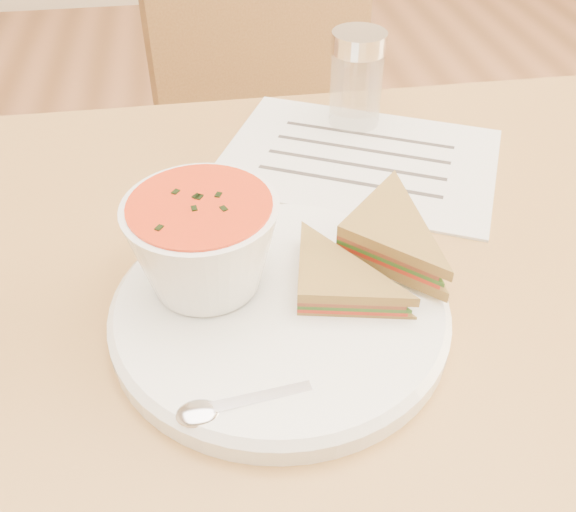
{
  "coord_description": "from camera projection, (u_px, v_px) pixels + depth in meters",
  "views": [
    {
      "loc": [
        -0.13,
        -0.43,
        1.14
      ],
      "look_at": [
        -0.07,
        -0.03,
        0.8
      ],
      "focal_mm": 40.0,
      "sensor_mm": 36.0,
      "label": 1
    }
  ],
  "objects": [
    {
      "name": "chair_far",
      "position": [
        318.0,
        188.0,
        1.15
      ],
      "size": [
        0.56,
        0.56,
        0.98
      ],
      "primitive_type": null,
      "rotation": [
        0.0,
        0.0,
        3.49
      ],
      "color": "brown",
      "rests_on": "floor"
    },
    {
      "name": "paper_menu",
      "position": [
        359.0,
        158.0,
        0.73
      ],
      "size": [
        0.37,
        0.33,
        0.0
      ],
      "primitive_type": null,
      "rotation": [
        0.0,
        0.0,
        -0.46
      ],
      "color": "white",
      "rests_on": "dining_table"
    },
    {
      "name": "soup_bowl",
      "position": [
        204.0,
        248.0,
        0.52
      ],
      "size": [
        0.13,
        0.13,
        0.08
      ],
      "primitive_type": null,
      "rotation": [
        0.0,
        0.0,
        -0.03
      ],
      "color": "white",
      "rests_on": "plate"
    },
    {
      "name": "spoon",
      "position": [
        263.0,
        398.0,
        0.45
      ],
      "size": [
        0.16,
        0.05,
        0.01
      ],
      "primitive_type": null,
      "rotation": [
        0.0,
        0.0,
        0.13
      ],
      "color": "silver",
      "rests_on": "plate"
    },
    {
      "name": "dining_table",
      "position": [
        338.0,
        484.0,
        0.83
      ],
      "size": [
        1.0,
        0.7,
        0.75
      ],
      "primitive_type": null,
      "color": "brown",
      "rests_on": "floor"
    },
    {
      "name": "plate",
      "position": [
        280.0,
        311.0,
        0.53
      ],
      "size": [
        0.33,
        0.33,
        0.02
      ],
      "primitive_type": null,
      "rotation": [
        0.0,
        0.0,
        -0.2
      ],
      "color": "white",
      "rests_on": "dining_table"
    },
    {
      "name": "sandwich_half_a",
      "position": [
        297.0,
        308.0,
        0.5
      ],
      "size": [
        0.11,
        0.11,
        0.03
      ],
      "primitive_type": null,
      "rotation": [
        0.0,
        0.0,
        -0.21
      ],
      "color": "olive",
      "rests_on": "plate"
    },
    {
      "name": "condiment_shaker",
      "position": [
        356.0,
        80.0,
        0.76
      ],
      "size": [
        0.07,
        0.07,
        0.11
      ],
      "primitive_type": null,
      "rotation": [
        0.0,
        0.0,
        -0.11
      ],
      "color": "silver",
      "rests_on": "dining_table"
    },
    {
      "name": "sandwich_half_b",
      "position": [
        336.0,
        241.0,
        0.55
      ],
      "size": [
        0.15,
        0.15,
        0.03
      ],
      "primitive_type": null,
      "rotation": [
        0.0,
        0.0,
        -0.76
      ],
      "color": "olive",
      "rests_on": "plate"
    }
  ]
}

